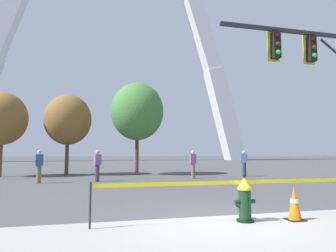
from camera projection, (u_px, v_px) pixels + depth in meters
The scene contains 12 objects.
ground_plane at pixel (215, 219), 6.47m from camera, with size 240.00×240.00×0.00m, color #474749.
fire_hydrant at pixel (245, 199), 6.26m from camera, with size 0.46×0.48×0.99m.
caution_tape_barrier at pixel (244, 190), 6.43m from camera, with size 6.54×0.07×0.89m.
traffic_cone_by_hydrant at pixel (294, 204), 6.38m from camera, with size 0.36×0.36×0.73m.
monument_arch at pixel (113, 32), 54.69m from camera, with size 51.60×3.24×54.59m.
tree_far_left at pixel (2, 119), 18.11m from camera, with size 2.96×2.96×5.18m.
tree_left_mid at pixel (68, 120), 19.51m from camera, with size 3.03×3.03×5.30m.
tree_center_left at pixel (137, 112), 19.79m from camera, with size 3.51×3.51×6.15m.
pedestrian_walking_left at pixel (97, 165), 14.94m from camera, with size 0.39×0.33×1.59m.
pedestrian_standing_center at pixel (244, 163), 18.18m from camera, with size 0.39×0.36×1.59m.
pedestrian_walking_right at pixel (193, 164), 16.67m from camera, with size 0.35×0.22×1.59m.
pedestrian_near_trees at pixel (39, 166), 14.16m from camera, with size 0.38×0.27×1.59m.
Camera 1 is at (-2.56, -6.20, 1.46)m, focal length 31.57 mm.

